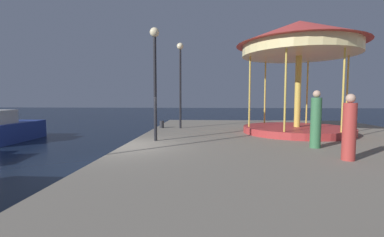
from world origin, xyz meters
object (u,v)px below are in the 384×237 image
object	(u,v)px
motorboat_blue	(5,129)
lamp_post_mid_promenade	(180,71)
lamp_post_near_edge	(155,64)
bollard_north	(162,124)
person_far_corner	(349,129)
person_by_the_water	(316,121)
carousel	(299,50)

from	to	relation	value
motorboat_blue	lamp_post_mid_promenade	bearing A→B (deg)	2.34
lamp_post_near_edge	bollard_north	bearing A→B (deg)	97.13
lamp_post_mid_promenade	person_far_corner	xyz separation A→B (m)	(5.30, -7.37, -2.33)
bollard_north	person_far_corner	bearing A→B (deg)	-49.27
motorboat_blue	person_by_the_water	world-z (taller)	person_by_the_water
lamp_post_mid_promenade	person_far_corner	world-z (taller)	lamp_post_mid_promenade
motorboat_blue	lamp_post_mid_promenade	xyz separation A→B (m)	(9.96, 0.41, 3.25)
motorboat_blue	person_far_corner	xyz separation A→B (m)	(15.26, -6.96, 0.93)
motorboat_blue	lamp_post_mid_promenade	world-z (taller)	lamp_post_mid_promenade
lamp_post_near_edge	person_far_corner	bearing A→B (deg)	-26.55
carousel	lamp_post_mid_promenade	distance (m)	6.07
bollard_north	person_by_the_water	distance (m)	8.37
carousel	lamp_post_mid_promenade	bearing A→B (deg)	162.82
motorboat_blue	bollard_north	distance (m)	8.92
carousel	lamp_post_mid_promenade	world-z (taller)	carousel
lamp_post_mid_promenade	bollard_north	xyz separation A→B (m)	(-1.05, 0.01, -2.96)
motorboat_blue	lamp_post_mid_promenade	distance (m)	10.48
person_by_the_water	motorboat_blue	bearing A→B (deg)	161.03
motorboat_blue	bollard_north	size ratio (longest dim) A/B	10.51
motorboat_blue	carousel	bearing A→B (deg)	-4.99
motorboat_blue	bollard_north	xyz separation A→B (m)	(8.91, 0.42, 0.30)
lamp_post_near_edge	person_by_the_water	bearing A→B (deg)	-11.26
bollard_north	person_by_the_water	xyz separation A→B (m)	(6.18, -5.60, 0.70)
person_by_the_water	lamp_post_near_edge	bearing A→B (deg)	168.74
person_by_the_water	carousel	bearing A→B (deg)	80.68
motorboat_blue	bollard_north	bearing A→B (deg)	2.69
carousel	bollard_north	world-z (taller)	carousel
bollard_north	person_far_corner	size ratio (longest dim) A/B	0.23
carousel	person_far_corner	bearing A→B (deg)	-94.63
lamp_post_mid_promenade	person_by_the_water	distance (m)	7.92
carousel	person_by_the_water	distance (m)	4.89
motorboat_blue	lamp_post_near_edge	size ratio (longest dim) A/B	0.97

